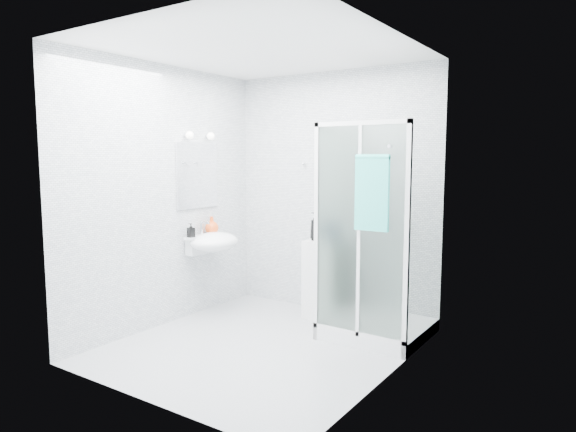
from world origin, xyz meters
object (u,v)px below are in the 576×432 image
Objects in this scene: wall_basin at (212,242)px; shampoo_bottle_a at (316,226)px; shampoo_bottle_b at (331,229)px; shower_enclosure at (367,290)px; soap_dispenser_orange at (212,225)px; hand_towel at (372,191)px; storage_cabinet at (323,279)px; soap_dispenser_black at (191,230)px.

wall_basin is 1.88× the size of shampoo_bottle_a.
shampoo_bottle_b is at bearing 29.52° from wall_basin.
shower_enclosure is at bearing -18.31° from shampoo_bottle_a.
hand_towel is at bearing -5.90° from soap_dispenser_orange.
wall_basin is at bearing -169.19° from shower_enclosure.
storage_cabinet is at bearing 29.77° from wall_basin.
shower_enclosure is at bearing 118.20° from hand_towel.
soap_dispenser_black is at bearing -145.67° from storage_cabinet.
soap_dispenser_black is at bearing -164.12° from shower_enclosure.
wall_basin is 1.24m from storage_cabinet.
hand_towel reaches higher than wall_basin.
hand_towel reaches higher than shampoo_bottle_a.
shampoo_bottle_a is (-0.71, 0.23, 0.53)m from shower_enclosure.
wall_basin is 3.84× the size of soap_dispenser_black.
shampoo_bottle_a reaches higher than shampoo_bottle_b.
storage_cabinet is at bearing 156.78° from shower_enclosure.
wall_basin reaches higher than storage_cabinet.
shampoo_bottle_b is 1.35× the size of soap_dispenser_orange.
shower_enclosure is 2.42× the size of storage_cabinet.
shampoo_bottle_b reaches higher than wall_basin.
shampoo_bottle_a is at bearing 30.08° from wall_basin.
storage_cabinet is 5.67× the size of soap_dispenser_black.
shampoo_bottle_b is at bearing 33.61° from soap_dispenser_black.
shampoo_bottle_a is 1.15m from soap_dispenser_orange.
soap_dispenser_orange is at bearing -157.59° from shampoo_bottle_b.
storage_cabinet is 0.55m from shampoo_bottle_b.
soap_dispenser_black is at bearing -91.66° from soap_dispenser_orange.
shower_enclosure is at bearing 6.31° from soap_dispenser_orange.
hand_towel is (0.84, -0.67, 1.00)m from storage_cabinet.
soap_dispenser_black is at bearing -146.39° from shampoo_bottle_b.
shampoo_bottle_a is at bearing -154.09° from storage_cabinet.
soap_dispenser_black is (-1.78, -0.51, 0.49)m from shower_enclosure.
hand_towel is 1.14m from shampoo_bottle_b.
shampoo_bottle_b is 1.30m from soap_dispenser_orange.
soap_dispenser_black is (-1.99, -0.10, -0.48)m from hand_towel.
shampoo_bottle_b is at bearing 25.55° from shampoo_bottle_a.
shampoo_bottle_a is at bearing 34.58° from soap_dispenser_black.
shampoo_bottle_a is at bearing 145.42° from hand_towel.
shower_enclosure reaches higher than storage_cabinet.
shampoo_bottle_a is 2.04× the size of soap_dispenser_black.
hand_towel reaches higher than shampoo_bottle_b.
storage_cabinet is at bearing 25.62° from shampoo_bottle_a.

